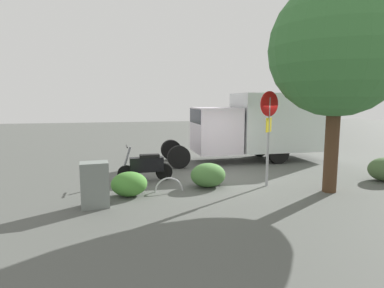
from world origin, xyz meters
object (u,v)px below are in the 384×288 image
(motorcycle, at_px, (146,166))
(stop_sign, at_px, (269,124))
(box_truck_near, at_px, (258,124))
(street_tree, at_px, (337,49))
(bike_rack_hoop, at_px, (169,191))
(utility_cabinet, at_px, (95,185))

(motorcycle, bearing_deg, stop_sign, 157.33)
(box_truck_near, distance_m, street_tree, 5.70)
(street_tree, relative_size, bike_rack_hoop, 7.03)
(street_tree, height_order, utility_cabinet, street_tree)
(utility_cabinet, bearing_deg, motorcycle, -122.20)
(motorcycle, bearing_deg, utility_cabinet, 56.84)
(box_truck_near, xyz_separation_m, stop_sign, (1.52, 4.16, 0.33))
(stop_sign, bearing_deg, box_truck_near, -110.11)
(bike_rack_hoop, bearing_deg, motorcycle, -68.59)
(box_truck_near, height_order, bike_rack_hoop, box_truck_near)
(utility_cabinet, bearing_deg, box_truck_near, -142.63)
(street_tree, bearing_deg, stop_sign, -33.31)
(stop_sign, xyz_separation_m, street_tree, (-1.51, 0.99, 2.11))
(box_truck_near, height_order, street_tree, street_tree)
(box_truck_near, distance_m, utility_cabinet, 8.40)
(box_truck_near, relative_size, utility_cabinet, 6.14)
(stop_sign, bearing_deg, utility_cabinet, 9.96)
(box_truck_near, xyz_separation_m, bike_rack_hoop, (4.61, 4.10, -1.62))
(motorcycle, height_order, stop_sign, stop_sign)
(street_tree, bearing_deg, utility_cabinet, -0.83)
(box_truck_near, bearing_deg, utility_cabinet, 37.16)
(utility_cabinet, bearing_deg, stop_sign, -170.04)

